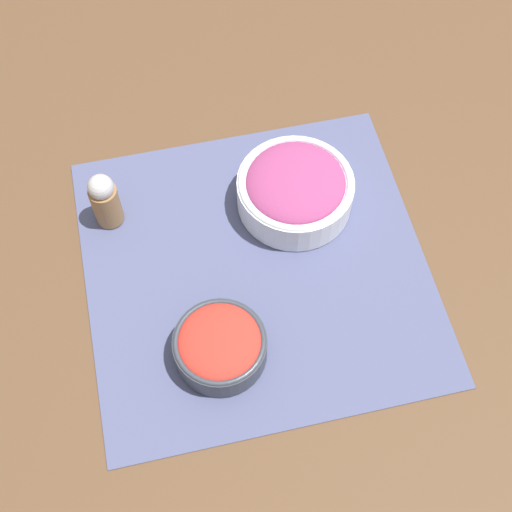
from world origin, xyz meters
TOP-DOWN VIEW (x-y plane):
  - ground_plane at (0.00, 0.00)m, footprint 3.00×3.00m
  - placemat at (0.00, 0.00)m, footprint 0.47×0.47m
  - tomato_bowl at (0.12, -0.07)m, footprint 0.12×0.12m
  - onion_bowl at (-0.09, 0.08)m, footprint 0.17×0.17m
  - pepper_shaker at (-0.13, -0.19)m, footprint 0.04×0.04m

SIDE VIEW (x-z plane):
  - ground_plane at x=0.00m, z-range 0.00..0.00m
  - placemat at x=0.00m, z-range 0.00..0.00m
  - tomato_bowl at x=0.12m, z-range 0.01..0.06m
  - onion_bowl at x=-0.09m, z-range 0.01..0.07m
  - pepper_shaker at x=-0.13m, z-range 0.00..0.10m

